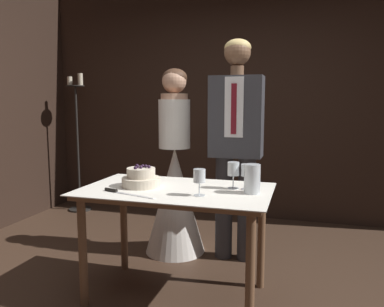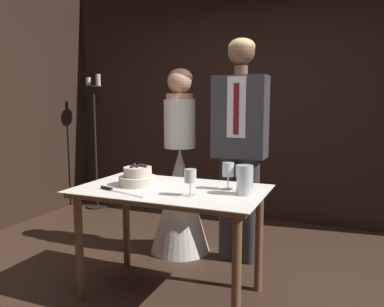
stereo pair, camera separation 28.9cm
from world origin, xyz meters
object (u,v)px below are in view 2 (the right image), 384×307
object	(u,v)px
bride	(180,186)
groom	(240,137)
wine_glass_far	(241,173)
candle_stand	(96,147)
cake_knife	(114,190)
hurricane_candle	(245,181)
tiered_cake	(138,177)
cake_table	(171,202)
wine_glass_middle	(190,177)
wine_glass_near	(228,171)

from	to	relation	value
bride	groom	bearing A→B (deg)	-0.05
wine_glass_far	candle_stand	world-z (taller)	candle_stand
cake_knife	hurricane_candle	world-z (taller)	hurricane_candle
tiered_cake	bride	size ratio (longest dim) A/B	0.16
cake_table	wine_glass_middle	size ratio (longest dim) A/B	7.56
cake_knife	wine_glass_middle	bearing A→B (deg)	24.51
bride	cake_knife	bearing A→B (deg)	-92.16
cake_table	wine_glass_near	xyz separation A→B (m)	(0.37, 0.12, 0.23)
cake_table	candle_stand	xyz separation A→B (m)	(-1.89, 1.70, 0.11)
hurricane_candle	groom	world-z (taller)	groom
bride	wine_glass_near	bearing A→B (deg)	-45.03
candle_stand	cake_knife	bearing A→B (deg)	-50.64
wine_glass_far	wine_glass_near	bearing A→B (deg)	178.94
bride	candle_stand	bearing A→B (deg)	150.04
wine_glass_near	groom	distance (m)	0.68
cake_table	hurricane_candle	size ratio (longest dim) A/B	6.77
groom	candle_stand	world-z (taller)	groom
cake_knife	bride	xyz separation A→B (m)	(0.04, 0.99, -0.17)
wine_glass_far	candle_stand	bearing A→B (deg)	146.05
tiered_cake	wine_glass_near	distance (m)	0.65
hurricane_candle	candle_stand	distance (m)	2.93
tiered_cake	cake_table	bearing A→B (deg)	0.34
wine_glass_near	bride	xyz separation A→B (m)	(-0.65, 0.65, -0.29)
cake_table	candle_stand	world-z (taller)	candle_stand
candle_stand	wine_glass_near	bearing A→B (deg)	-34.93
cake_knife	hurricane_candle	distance (m)	0.87
cake_knife	bride	world-z (taller)	bride
candle_stand	cake_table	bearing A→B (deg)	-41.96
wine_glass_far	groom	size ratio (longest dim) A/B	0.09
tiered_cake	hurricane_candle	world-z (taller)	hurricane_candle
tiered_cake	wine_glass_near	bearing A→B (deg)	10.73
wine_glass_far	tiered_cake	bearing A→B (deg)	-170.67
tiered_cake	wine_glass_far	xyz separation A→B (m)	(0.72, 0.12, 0.07)
wine_glass_near	cake_table	bearing A→B (deg)	-162.43
cake_table	groom	size ratio (longest dim) A/B	0.69
wine_glass_far	groom	world-z (taller)	groom
candle_stand	groom	bearing A→B (deg)	-23.24
wine_glass_middle	tiered_cake	bearing A→B (deg)	163.15
cake_knife	hurricane_candle	xyz separation A→B (m)	(0.83, 0.24, 0.08)
cake_knife	hurricane_candle	size ratio (longest dim) A/B	2.09
hurricane_candle	wine_glass_far	bearing A→B (deg)	118.67
bride	cake_table	bearing A→B (deg)	-70.21
cake_table	candle_stand	size ratio (longest dim) A/B	0.75
wine_glass_near	candle_stand	size ratio (longest dim) A/B	0.11
cake_knife	tiered_cake	bearing A→B (deg)	91.52
cake_knife	candle_stand	world-z (taller)	candle_stand
bride	tiered_cake	bearing A→B (deg)	-88.64
wine_glass_far	wine_glass_middle	bearing A→B (deg)	-134.73
wine_glass_far	hurricane_candle	size ratio (longest dim) A/B	0.91
wine_glass_near	hurricane_candle	distance (m)	0.18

